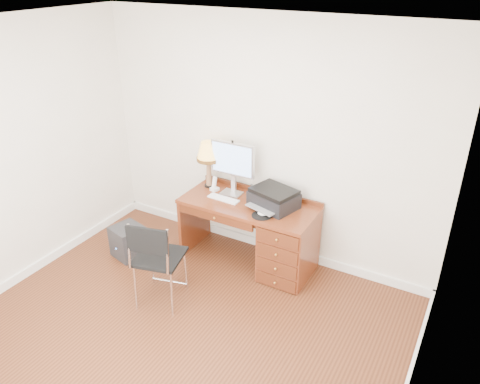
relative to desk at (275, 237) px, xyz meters
The scene contains 12 objects.
ground 1.50m from the desk, 102.93° to the right, with size 4.00×4.00×0.00m, color #401D0E.
room_shell 0.91m from the desk, 112.63° to the right, with size 4.00×4.00×4.00m.
desk is the anchor object (origin of this frame).
monitor 0.95m from the desk, 167.72° to the left, with size 0.53×0.17×0.61m.
keyboard 0.70m from the desk, behind, with size 0.37×0.11×0.01m, color white.
mouse_pad 0.40m from the desk, 111.85° to the right, with size 0.22×0.22×0.04m.
printer 0.45m from the desk, 131.16° to the left, with size 0.55×0.48×0.21m.
leg_lamp 1.20m from the desk, behind, with size 0.27×0.27×0.55m.
phone 0.91m from the desk, behind, with size 0.10×0.10×0.17m.
pen_cup 0.56m from the desk, 157.06° to the left, with size 0.08×0.08×0.09m, color black.
chair 1.35m from the desk, 125.16° to the right, with size 0.55×0.56×0.96m.
equipment_box 1.72m from the desk, 159.79° to the right, with size 0.32×0.32×0.38m, color black.
Camera 1 is at (2.12, -2.57, 3.14)m, focal length 35.00 mm.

